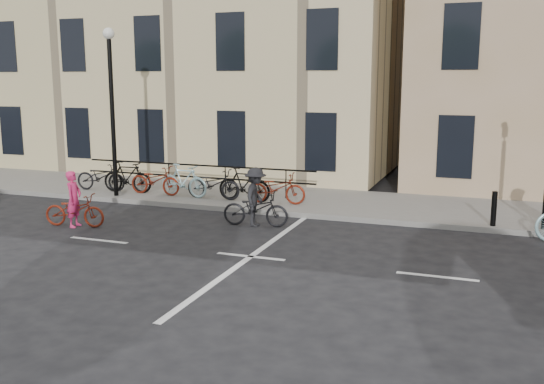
% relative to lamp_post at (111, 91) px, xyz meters
% --- Properties ---
extents(ground, '(120.00, 120.00, 0.00)m').
position_rel_lamp_post_xyz_m(ground, '(6.50, -4.40, -3.49)').
color(ground, black).
rests_on(ground, ground).
extents(sidewalk, '(46.00, 4.00, 0.15)m').
position_rel_lamp_post_xyz_m(sidewalk, '(2.50, 1.60, -3.41)').
color(sidewalk, slate).
rests_on(sidewalk, ground).
extents(building_west, '(20.00, 10.00, 10.00)m').
position_rel_lamp_post_xyz_m(building_west, '(-2.50, 8.60, 1.66)').
color(building_west, '#D1B88D').
rests_on(building_west, sidewalk).
extents(lamp_post, '(0.36, 0.36, 5.28)m').
position_rel_lamp_post_xyz_m(lamp_post, '(0.00, 0.00, 0.00)').
color(lamp_post, black).
rests_on(lamp_post, sidewalk).
extents(bollard_east, '(0.14, 0.14, 0.90)m').
position_rel_lamp_post_xyz_m(bollard_east, '(11.50, -0.15, -2.89)').
color(bollard_east, black).
rests_on(bollard_east, sidewalk).
extents(parked_bikes, '(8.30, 1.23, 1.05)m').
position_rel_lamp_post_xyz_m(parked_bikes, '(2.15, 0.64, -2.85)').
color(parked_bikes, black).
rests_on(parked_bikes, sidewalk).
extents(cyclist_pink, '(1.75, 0.84, 1.49)m').
position_rel_lamp_post_xyz_m(cyclist_pink, '(1.06, -3.42, -2.97)').
color(cyclist_pink, maroon).
rests_on(cyclist_pink, ground).
extents(cyclist_dark, '(1.83, 1.08, 1.58)m').
position_rel_lamp_post_xyz_m(cyclist_dark, '(5.54, -1.70, -2.87)').
color(cyclist_dark, black).
rests_on(cyclist_dark, ground).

